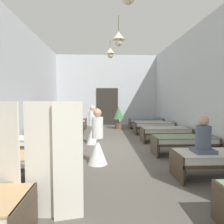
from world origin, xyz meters
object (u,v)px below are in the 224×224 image
at_px(bed_left_row_2, 40,142).
at_px(bed_right_row_2, 184,140).
at_px(bed_left_row_3, 55,132).
at_px(potted_plant, 118,115).
at_px(bed_left_row_5, 70,121).
at_px(patient_seated_secondary, 203,139).
at_px(bed_left_row_4, 64,125).
at_px(privacy_screen, 39,161).
at_px(nurse_mid_aisle, 93,130).
at_px(nurse_near_aisle, 97,144).
at_px(bed_right_row_5, 146,121).
at_px(bed_left_row_1, 13,161).
at_px(bed_right_row_1, 218,158).
at_px(bed_right_row_3, 165,131).
at_px(bed_right_row_4, 154,125).
at_px(patient_seated_primary, 64,121).

height_order(bed_left_row_2, bed_right_row_2, same).
distance_m(bed_left_row_3, potted_plant, 4.64).
xyz_separation_m(bed_left_row_5, patient_seated_secondary, (4.03, -7.61, 0.43)).
height_order(bed_left_row_4, privacy_screen, privacy_screen).
distance_m(nurse_mid_aisle, patient_seated_secondary, 4.40).
bearing_deg(nurse_near_aisle, bed_left_row_3, 155.16).
height_order(bed_right_row_5, patient_seated_secondary, patient_seated_secondary).
bearing_deg(bed_left_row_5, nurse_near_aisle, -75.14).
height_order(bed_left_row_3, privacy_screen, privacy_screen).
distance_m(nurse_mid_aisle, potted_plant, 4.13).
xyz_separation_m(nurse_mid_aisle, privacy_screen, (-0.54, -4.97, 0.32)).
bearing_deg(bed_left_row_5, bed_right_row_2, -52.44).
relative_size(bed_right_row_5, nurse_mid_aisle, 1.28).
bearing_deg(bed_left_row_1, bed_left_row_4, 90.00).
relative_size(bed_left_row_4, bed_right_row_5, 1.00).
bearing_deg(bed_left_row_3, privacy_screen, -79.65).
height_order(bed_left_row_5, patient_seated_secondary, patient_seated_secondary).
distance_m(bed_right_row_1, bed_left_row_2, 4.78).
height_order(bed_left_row_2, bed_left_row_5, same).
bearing_deg(bed_right_row_1, potted_plant, 101.99).
bearing_deg(bed_left_row_1, potted_plant, 69.54).
distance_m(bed_right_row_1, bed_right_row_3, 3.80).
distance_m(bed_right_row_5, potted_plant, 1.63).
relative_size(bed_left_row_2, patient_seated_secondary, 2.38).
bearing_deg(bed_right_row_4, privacy_screen, -115.79).
distance_m(bed_right_row_3, bed_left_row_4, 4.78).
xyz_separation_m(bed_right_row_1, patient_seated_secondary, (-0.35, -0.01, 0.43)).
bearing_deg(potted_plant, patient_seated_secondary, -80.61).
bearing_deg(bed_right_row_4, bed_right_row_5, 90.00).
distance_m(bed_right_row_1, nurse_mid_aisle, 4.59).
height_order(patient_seated_primary, patient_seated_secondary, same).
bearing_deg(privacy_screen, bed_right_row_3, 61.90).
bearing_deg(bed_left_row_2, patient_seated_primary, 79.79).
bearing_deg(bed_left_row_2, privacy_screen, -73.96).
relative_size(bed_left_row_2, bed_right_row_4, 1.00).
bearing_deg(patient_seated_primary, bed_right_row_4, 24.71).
bearing_deg(bed_right_row_1, privacy_screen, -157.75).
bearing_deg(bed_left_row_2, bed_left_row_1, -90.00).
height_order(bed_left_row_2, patient_seated_primary, patient_seated_primary).
height_order(bed_right_row_3, bed_right_row_5, same).
height_order(bed_left_row_2, bed_left_row_3, same).
xyz_separation_m(bed_left_row_1, nurse_near_aisle, (1.73, 1.08, 0.09)).
xyz_separation_m(bed_left_row_4, privacy_screen, (0.95, -7.10, 0.41)).
bearing_deg(bed_right_row_5, patient_seated_primary, -137.03).
bearing_deg(bed_right_row_1, bed_right_row_3, 90.00).
relative_size(nurse_mid_aisle, privacy_screen, 0.87).
xyz_separation_m(bed_right_row_1, bed_right_row_4, (0.00, 5.70, 0.00)).
height_order(bed_left_row_1, bed_right_row_5, same).
bearing_deg(patient_seated_primary, bed_right_row_1, -43.63).
bearing_deg(nurse_near_aisle, nurse_mid_aisle, 128.10).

